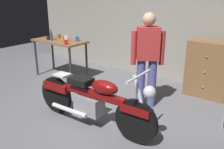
# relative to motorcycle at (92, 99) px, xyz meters

# --- Properties ---
(ground_plane) EXTENTS (12.00, 12.00, 0.00)m
(ground_plane) POSITION_rel_motorcycle_xyz_m (-0.13, -0.07, -0.45)
(ground_plane) COLOR slate
(back_wall) EXTENTS (8.00, 0.12, 3.10)m
(back_wall) POSITION_rel_motorcycle_xyz_m (-0.13, 2.73, 1.10)
(back_wall) COLOR gray
(back_wall) RESTS_ON ground_plane
(workbench) EXTENTS (1.30, 0.64, 0.90)m
(workbench) POSITION_rel_motorcycle_xyz_m (-2.10, 1.28, 0.34)
(workbench) COLOR brown
(workbench) RESTS_ON ground_plane
(motorcycle) EXTENTS (2.19, 0.60, 1.00)m
(motorcycle) POSITION_rel_motorcycle_xyz_m (0.00, 0.00, 0.00)
(motorcycle) COLOR black
(motorcycle) RESTS_ON ground_plane
(person_standing) EXTENTS (0.48, 0.40, 1.67)m
(person_standing) POSITION_rel_motorcycle_xyz_m (0.31, 1.10, 0.48)
(person_standing) COLOR #54559C
(person_standing) RESTS_ON ground_plane
(wooden_dresser) EXTENTS (0.80, 0.47, 1.10)m
(wooden_dresser) POSITION_rel_motorcycle_xyz_m (1.05, 2.23, 0.10)
(wooden_dresser) COLOR brown
(wooden_dresser) RESTS_ON ground_plane
(mug_black_matte) EXTENTS (0.11, 0.08, 0.09)m
(mug_black_matte) POSITION_rel_motorcycle_xyz_m (-2.35, 1.17, 0.50)
(mug_black_matte) COLOR black
(mug_black_matte) RESTS_ON workbench
(mug_blue_enamel) EXTENTS (0.11, 0.08, 0.10)m
(mug_blue_enamel) POSITION_rel_motorcycle_xyz_m (-1.70, 1.45, 0.50)
(mug_blue_enamel) COLOR #2D51AD
(mug_blue_enamel) RESTS_ON workbench
(mug_orange_travel) EXTENTS (0.11, 0.07, 0.09)m
(mug_orange_travel) POSITION_rel_motorcycle_xyz_m (-2.10, 1.38, 0.49)
(mug_orange_travel) COLOR orange
(mug_orange_travel) RESTS_ON workbench
(mug_white_ceramic) EXTENTS (0.11, 0.07, 0.11)m
(mug_white_ceramic) POSITION_rel_motorcycle_xyz_m (-1.93, 1.34, 0.51)
(mug_white_ceramic) COLOR white
(mug_white_ceramic) RESTS_ON workbench
(mug_brown_stoneware) EXTENTS (0.12, 0.08, 0.10)m
(mug_brown_stoneware) POSITION_rel_motorcycle_xyz_m (-2.29, 1.45, 0.50)
(mug_brown_stoneware) COLOR brown
(mug_brown_stoneware) RESTS_ON workbench
(mug_red_diner) EXTENTS (0.11, 0.08, 0.10)m
(mug_red_diner) POSITION_rel_motorcycle_xyz_m (-1.63, 1.04, 0.50)
(mug_red_diner) COLOR red
(mug_red_diner) RESTS_ON workbench
(bottle) EXTENTS (0.06, 0.06, 0.24)m
(bottle) POSITION_rel_motorcycle_xyz_m (-2.24, 1.16, 0.55)
(bottle) COLOR #3F4C59
(bottle) RESTS_ON workbench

